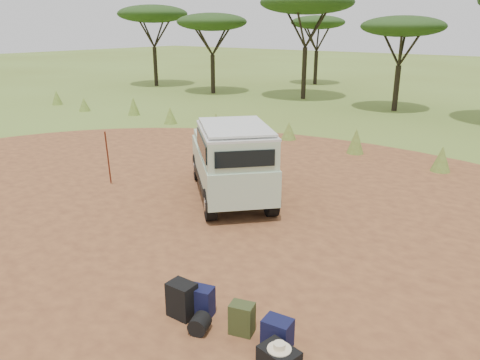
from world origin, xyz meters
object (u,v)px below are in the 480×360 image
Objects in this scene: backpack_black at (182,300)px; backpack_navy at (201,302)px; safari_vehicle at (232,161)px; backpack_olive at (242,319)px; duffel_navy at (277,333)px; walking_staff at (108,158)px.

backpack_black is 1.18× the size of backpack_navy.
backpack_olive is at bearing -7.60° from safari_vehicle.
backpack_black is 1.61m from duffel_navy.
backpack_olive is at bearing -72.70° from walking_staff.
duffel_navy is (1.36, 0.07, -0.02)m from backpack_navy.
duffel_navy is at bearing 7.89° from backpack_black.
walking_staff is 6.77m from backpack_black.
safari_vehicle is 9.39× the size of duffel_navy.
backpack_navy is 0.77m from backpack_olive.
backpack_black reaches higher than backpack_olive.
duffel_navy is at bearing -12.24° from backpack_olive.
walking_staff reaches higher than duffel_navy.
backpack_black is at bearing -177.21° from duffel_navy.
backpack_navy is (2.90, -4.44, -0.74)m from safari_vehicle.
backpack_olive is (3.67, -4.41, -0.75)m from safari_vehicle.
safari_vehicle is 6.14m from duffel_navy.
walking_staff is at bearing -114.11° from safari_vehicle.
walking_staff is 3.87× the size of duffel_navy.
backpack_navy is at bearing -75.50° from walking_staff.
walking_staff is at bearing 137.71° from backpack_navy.
backpack_black reaches higher than backpack_navy.
safari_vehicle reaches higher than duffel_navy.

